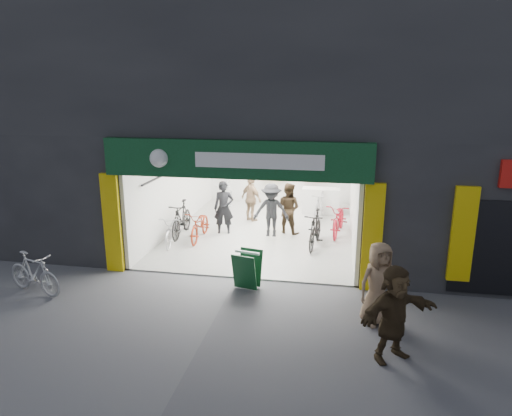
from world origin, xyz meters
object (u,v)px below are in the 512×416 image
(parked_bike, at_px, (34,273))
(bike_left_front, at_px, (173,229))
(bike_right_front, at_px, (315,229))
(pedestrian_near, at_px, (378,284))
(sandwich_board, at_px, (247,269))

(parked_bike, bearing_deg, bike_left_front, -9.40)
(bike_right_front, bearing_deg, pedestrian_near, -64.64)
(bike_right_front, height_order, pedestrian_near, pedestrian_near)
(parked_bike, bearing_deg, bike_right_front, -37.82)
(parked_bike, distance_m, sandwich_board, 4.97)
(bike_left_front, relative_size, pedestrian_near, 1.02)
(bike_left_front, xyz_separation_m, bike_right_front, (4.30, 0.47, 0.10))
(bike_left_front, bearing_deg, parked_bike, -123.64)
(bike_left_front, distance_m, sandwich_board, 3.98)
(pedestrian_near, height_order, sandwich_board, pedestrian_near)
(bike_left_front, bearing_deg, sandwich_board, -50.73)
(bike_right_front, distance_m, parked_bike, 7.64)
(pedestrian_near, relative_size, sandwich_board, 1.92)
(pedestrian_near, distance_m, sandwich_board, 3.16)
(bike_right_front, xyz_separation_m, pedestrian_near, (1.50, -4.37, 0.30))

